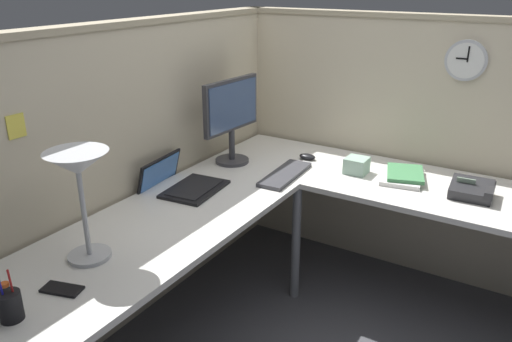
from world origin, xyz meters
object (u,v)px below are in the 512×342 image
Objects in this scene: desk_lamp_dome at (78,172)px; wall_clock at (466,60)px; laptop at (179,183)px; tissue_box at (357,165)px; office_phone at (473,190)px; monitor at (232,115)px; pen_cup at (10,306)px; cell_phone at (62,289)px; book_stack at (403,176)px; keyboard at (285,174)px; computer_mouse at (307,157)px.

desk_lamp_dome is 2.02× the size of wall_clock.
laptop is 3.45× the size of tissue_box.
desk_lamp_dome is 1.88m from office_phone.
wall_clock is (0.58, -1.14, 0.33)m from monitor.
office_phone is (1.81, -1.10, -0.02)m from pen_cup.
cell_phone is 1.83m from book_stack.
wall_clock reaches higher than laptop.
pen_cup is 0.56× the size of book_stack.
monitor reaches higher than tissue_box.
keyboard is at bearing -22.96° from cell_phone.
wall_clock reaches higher than book_stack.
cell_phone is at bearing -155.91° from desk_lamp_dome.
keyboard is at bearing 117.41° from book_stack.
office_phone is (0.24, -0.94, 0.03)m from keyboard.
laptop is (-0.47, 0.02, -0.27)m from monitor.
wall_clock is at bearing -54.00° from keyboard.
desk_lamp_dome reaches higher than keyboard.
wall_clock is at bearing -29.46° from desk_lamp_dome.
keyboard is 2.00× the size of office_phone.
tissue_box is (0.22, -0.70, -0.25)m from monitor.
monitor reaches higher than pen_cup.
desk_lamp_dome is 1.57m from tissue_box.
keyboard is 0.97m from office_phone.
monitor reaches higher than keyboard.
cell_phone is 0.45× the size of book_stack.
book_stack is 1.47× the size of wall_clock.
keyboard is 1.25m from desk_lamp_dome.
laptop is 1.22m from book_stack.
tissue_box is 0.55× the size of wall_clock.
computer_mouse is at bearing -52.22° from monitor.
book_stack is (1.68, -0.73, 0.02)m from cell_phone.
tissue_box is (-0.04, 0.26, 0.02)m from book_stack.
desk_lamp_dome is at bearing 164.67° from keyboard.
tissue_box is at bearing 88.82° from office_phone.
pen_cup is at bearing 161.96° from cell_phone.
laptop is 1.88× the size of wall_clock.
desk_lamp_dome is 2.47× the size of pen_cup.
tissue_box is (-0.06, -0.34, 0.03)m from computer_mouse.
wall_clock is (0.36, -0.44, 0.57)m from tissue_box.
laptop is at bearing 126.78° from book_stack.
book_stack is (0.06, 0.37, -0.02)m from office_phone.
desk_lamp_dome reaches higher than computer_mouse.
keyboard is at bearing -42.91° from laptop.
desk_lamp_dome is 1.38× the size of book_stack.
monitor reaches higher than cell_phone.
pen_cup reaches higher than keyboard.
wall_clock reaches higher than pen_cup.
book_stack is at bearing -53.22° from laptop.
laptop is 2.30× the size of pen_cup.
cell_phone is (-1.38, 0.16, -0.01)m from keyboard.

